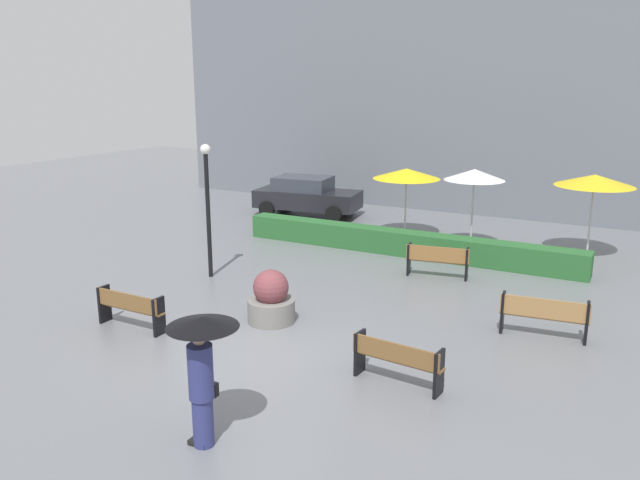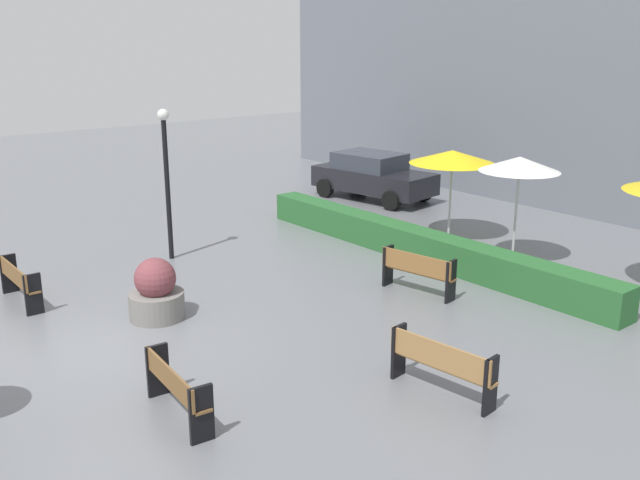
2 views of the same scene
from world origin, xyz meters
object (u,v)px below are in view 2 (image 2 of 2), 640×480
bench_near_left (18,280)px  lamp_post (166,168)px  patio_umbrella_yellow (452,157)px  parked_car (373,175)px  planter_pot (156,293)px  bench_far_right (441,363)px  bench_near_right (176,386)px  patio_umbrella_white (520,164)px  bench_back_row (418,270)px

bench_near_left → lamp_post: lamp_post is taller
patio_umbrella_yellow → parked_car: bearing=160.3°
planter_pot → parked_car: bearing=115.6°
bench_far_right → parked_car: (-10.70, 8.61, 0.27)m
lamp_post → parked_car: size_ratio=0.84×
bench_near_right → patio_umbrella_white: size_ratio=0.66×
bench_back_row → lamp_post: (-5.64, -2.93, 1.75)m
patio_umbrella_white → patio_umbrella_yellow: bearing=169.2°
bench_back_row → patio_umbrella_yellow: 4.84m
bench_back_row → planter_pot: (-2.29, -5.00, -0.02)m
bench_near_left → patio_umbrella_yellow: size_ratio=0.72×
bench_near_right → parked_car: 14.94m
bench_back_row → lamp_post: lamp_post is taller
bench_back_row → bench_near_left: (-4.82, -6.85, -0.03)m
bench_near_right → lamp_post: size_ratio=0.47×
patio_umbrella_white → parked_car: size_ratio=0.60×
bench_back_row → bench_near_right: (1.38, -6.54, -0.03)m
patio_umbrella_yellow → parked_car: size_ratio=0.56×
bench_near_right → patio_umbrella_yellow: patio_umbrella_yellow is taller
planter_pot → patio_umbrella_white: (2.32, 8.35, 1.94)m
bench_back_row → bench_near_left: size_ratio=0.99×
bench_near_left → bench_far_right: (8.17, 3.82, 0.03)m
planter_pot → parked_car: 11.73m
bench_near_left → patio_umbrella_yellow: patio_umbrella_yellow is taller
lamp_post → patio_umbrella_yellow: lamp_post is taller
bench_back_row → bench_near_left: bearing=-125.1°
bench_near_left → patio_umbrella_white: size_ratio=0.67×
patio_umbrella_yellow → bench_near_right: bearing=-69.8°
bench_near_right → bench_far_right: size_ratio=0.94×
bench_back_row → parked_car: size_ratio=0.40×
bench_back_row → bench_near_right: bench_back_row is taller
bench_near_left → bench_far_right: bench_far_right is taller
bench_far_right → patio_umbrella_yellow: (-5.77, 6.85, 1.73)m
bench_far_right → patio_umbrella_yellow: 9.12m
patio_umbrella_yellow → parked_car: (-4.93, 1.76, -1.45)m
lamp_post → planter_pot: bearing=-31.8°
patio_umbrella_white → bench_near_right: bearing=-82.2°
bench_far_right → planter_pot: (-5.64, -1.97, -0.02)m
bench_near_left → patio_umbrella_yellow: bearing=77.3°
bench_far_right → patio_umbrella_yellow: bearing=130.1°
planter_pot → bench_back_row: bearing=65.4°
bench_back_row → bench_far_right: (3.35, -3.03, -0.00)m
bench_near_right → parked_car: parked_car is taller
lamp_post → patio_umbrella_yellow: 7.47m
patio_umbrella_white → planter_pot: bearing=-105.5°
bench_back_row → bench_far_right: size_ratio=0.95×
bench_near_left → planter_pot: (2.53, 1.85, 0.01)m
bench_far_right → planter_pot: size_ratio=1.50×
bench_near_right → planter_pot: size_ratio=1.41×
bench_near_left → bench_near_right: size_ratio=1.02×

